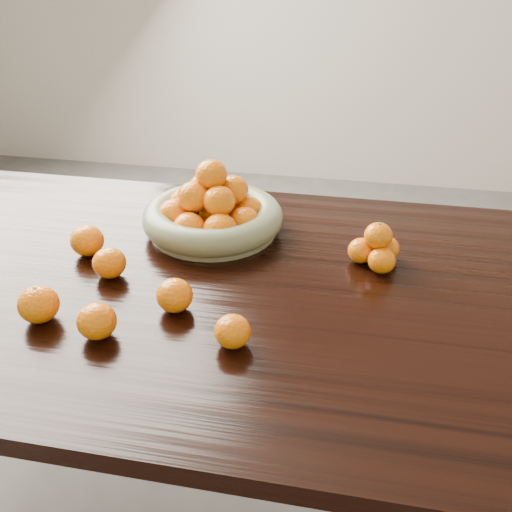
% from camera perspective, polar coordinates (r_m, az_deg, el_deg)
% --- Properties ---
extents(ground, '(5.00, 5.00, 0.00)m').
position_cam_1_polar(ground, '(1.75, 1.15, -24.04)').
color(ground, '#605E5A').
rests_on(ground, ground).
extents(dining_table, '(2.00, 1.00, 0.75)m').
position_cam_1_polar(dining_table, '(1.28, 1.45, -6.28)').
color(dining_table, black).
rests_on(dining_table, ground).
extents(fruit_bowl, '(0.35, 0.35, 0.19)m').
position_cam_1_polar(fruit_bowl, '(1.43, -4.37, 4.28)').
color(fruit_bowl, gray).
rests_on(fruit_bowl, dining_table).
extents(orange_pyramid, '(0.12, 0.12, 0.10)m').
position_cam_1_polar(orange_pyramid, '(1.31, 11.99, 0.74)').
color(orange_pyramid, orange).
rests_on(orange_pyramid, dining_table).
extents(loose_orange_0, '(0.08, 0.08, 0.07)m').
position_cam_1_polar(loose_orange_0, '(1.18, -20.92, -4.53)').
color(loose_orange_0, orange).
rests_on(loose_orange_0, dining_table).
extents(loose_orange_1, '(0.07, 0.07, 0.07)m').
position_cam_1_polar(loose_orange_1, '(1.10, -15.63, -6.30)').
color(loose_orange_1, orange).
rests_on(loose_orange_1, dining_table).
extents(loose_orange_2, '(0.07, 0.07, 0.06)m').
position_cam_1_polar(loose_orange_2, '(1.04, -2.36, -7.54)').
color(loose_orange_2, orange).
rests_on(loose_orange_2, dining_table).
extents(loose_orange_3, '(0.08, 0.08, 0.07)m').
position_cam_1_polar(loose_orange_3, '(1.39, -16.54, 1.49)').
color(loose_orange_3, orange).
rests_on(loose_orange_3, dining_table).
extents(loose_orange_4, '(0.07, 0.07, 0.07)m').
position_cam_1_polar(loose_orange_4, '(1.28, -14.46, -0.67)').
color(loose_orange_4, orange).
rests_on(loose_orange_4, dining_table).
extents(loose_orange_5, '(0.07, 0.07, 0.07)m').
position_cam_1_polar(loose_orange_5, '(1.15, -8.15, -3.92)').
color(loose_orange_5, orange).
rests_on(loose_orange_5, dining_table).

